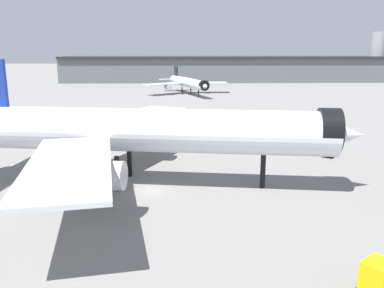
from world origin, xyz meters
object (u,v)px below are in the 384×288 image
Objects in this scene: airliner_far_taxiway at (188,83)px; traffic_cone_near_nose at (281,141)px; baggage_tug_wing at (330,151)px; airliner_near_gate at (138,131)px.

traffic_cone_near_nose is at bearing -8.24° from airliner_far_taxiway.
airliner_far_taxiway reaches higher than traffic_cone_near_nose.
airliner_far_taxiway is 10.80× the size of baggage_tug_wing.
airliner_near_gate is 110.71m from airliner_far_taxiway.
baggage_tug_wing is at bearing -59.14° from traffic_cone_near_nose.
airliner_near_gate reaches higher than airliner_far_taxiway.
airliner_near_gate is 1.53× the size of airliner_far_taxiway.
baggage_tug_wing is (26.26, -95.97, -3.74)m from airliner_far_taxiway.
airliner_near_gate reaches higher than traffic_cone_near_nose.
airliner_near_gate is at bearing -23.89° from airliner_far_taxiway.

